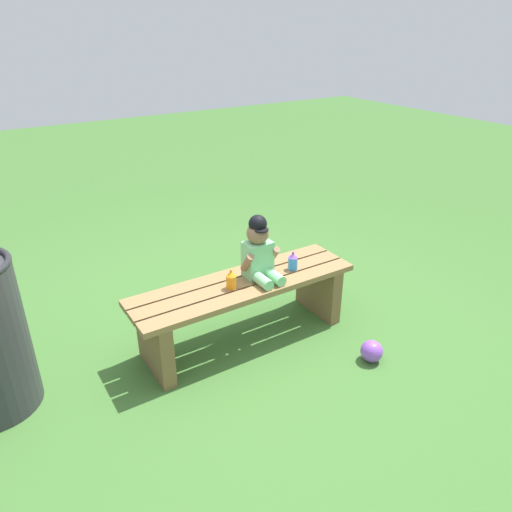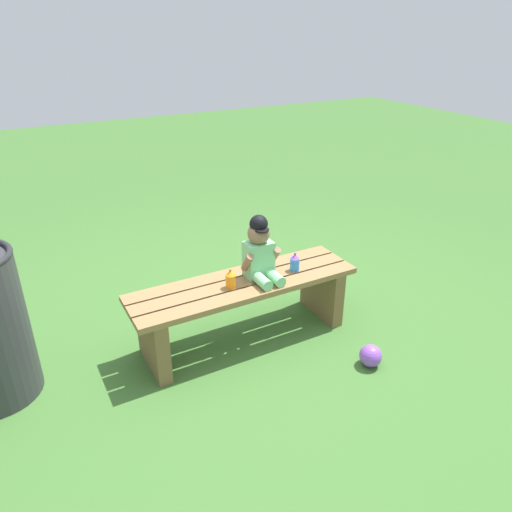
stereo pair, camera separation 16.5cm
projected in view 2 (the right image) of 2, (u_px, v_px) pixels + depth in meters
ground_plane at (245, 337)px, 3.14m from camera, size 16.00×16.00×0.00m
park_bench at (244, 300)px, 3.02m from camera, size 1.44×0.39×0.42m
child_figure at (260, 251)px, 2.93m from camera, size 0.23×0.27×0.40m
sippy_cup_left at (231, 279)px, 2.86m from camera, size 0.06×0.06×0.12m
sippy_cup_right at (295, 262)px, 3.06m from camera, size 0.06×0.06×0.12m
toy_ball at (371, 356)px, 2.86m from camera, size 0.13×0.13×0.13m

